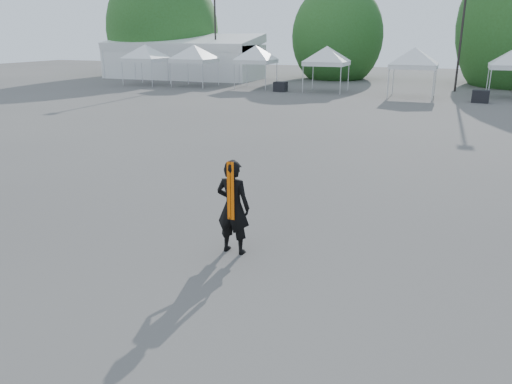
% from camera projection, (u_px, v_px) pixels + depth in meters
% --- Properties ---
extents(ground, '(120.00, 120.00, 0.00)m').
position_uv_depth(ground, '(286.00, 241.00, 10.48)').
color(ground, '#474442').
rests_on(ground, ground).
extents(marquee, '(15.00, 6.25, 4.23)m').
position_uv_depth(marquee, '(183.00, 58.00, 48.60)').
color(marquee, white).
rests_on(marquee, ground).
extents(light_pole_west, '(0.60, 0.25, 10.30)m').
position_uv_depth(light_pole_west, '(215.00, 16.00, 45.17)').
color(light_pole_west, black).
rests_on(light_pole_west, ground).
extents(light_pole_east, '(0.60, 0.25, 9.80)m').
position_uv_depth(light_pole_east, '(464.00, 15.00, 36.17)').
color(light_pole_east, black).
rests_on(light_pole_east, ground).
extents(tree_far_w, '(4.80, 4.80, 7.30)m').
position_uv_depth(tree_far_w, '(163.00, 30.00, 51.88)').
color(tree_far_w, '#382314').
rests_on(tree_far_w, ground).
extents(tree_mid_w, '(4.16, 4.16, 6.33)m').
position_uv_depth(tree_mid_w, '(337.00, 37.00, 47.58)').
color(tree_mid_w, '#382314').
rests_on(tree_mid_w, ground).
extents(tent_a, '(4.35, 4.35, 3.88)m').
position_uv_depth(tent_a, '(145.00, 48.00, 42.03)').
color(tent_a, silver).
rests_on(tent_a, ground).
extents(tent_b, '(4.39, 4.39, 3.88)m').
position_uv_depth(tent_b, '(194.00, 48.00, 40.77)').
color(tent_b, silver).
rests_on(tent_b, ground).
extents(tent_c, '(4.01, 4.01, 3.88)m').
position_uv_depth(tent_c, '(256.00, 49.00, 39.37)').
color(tent_c, silver).
rests_on(tent_c, ground).
extents(tent_d, '(4.25, 4.25, 3.88)m').
position_uv_depth(tent_d, '(327.00, 50.00, 36.77)').
color(tent_d, silver).
rests_on(tent_d, ground).
extents(tent_e, '(4.33, 4.33, 3.88)m').
position_uv_depth(tent_e, '(415.00, 51.00, 33.46)').
color(tent_e, silver).
rests_on(tent_e, ground).
extents(man, '(0.72, 0.49, 1.90)m').
position_uv_depth(man, '(233.00, 207.00, 9.69)').
color(man, black).
rests_on(man, ground).
extents(crate_west, '(0.96, 0.76, 0.73)m').
position_uv_depth(crate_west, '(280.00, 87.00, 37.72)').
color(crate_west, black).
rests_on(crate_west, ground).
extents(crate_mid, '(1.07, 0.86, 0.78)m').
position_uv_depth(crate_mid, '(481.00, 96.00, 31.57)').
color(crate_mid, black).
rests_on(crate_mid, ground).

